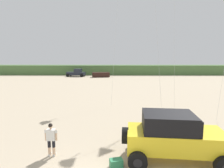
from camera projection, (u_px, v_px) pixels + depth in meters
The scene contains 6 objects.
dune_ridge at pixel (94, 70), 53.99m from camera, with size 90.00×6.04×2.65m, color #4C703D.
jeep at pixel (174, 136), 8.61m from camera, with size 4.95×2.76×2.26m.
person_watching at pixel (51, 138), 9.01m from camera, with size 0.62×0.30×1.67m.
cooler_box at pixel (116, 163), 8.15m from camera, with size 0.56×0.36×0.38m, color #2D7F51.
distant_pickup at pixel (76, 73), 47.51m from camera, with size 4.83×3.01×1.98m.
distant_sedan at pixel (101, 75), 46.10m from camera, with size 4.20×1.70×1.20m, color black.
Camera 1 is at (0.78, -5.79, 4.78)m, focal length 29.83 mm.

